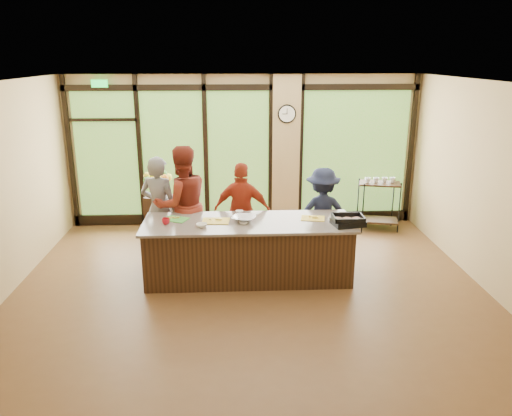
{
  "coord_description": "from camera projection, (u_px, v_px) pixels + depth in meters",
  "views": [
    {
      "loc": [
        -0.24,
        -6.88,
        3.35
      ],
      "look_at": [
        0.12,
        0.4,
        1.1
      ],
      "focal_mm": 35.0,
      "sensor_mm": 36.0,
      "label": 1
    }
  ],
  "objects": [
    {
      "name": "floor",
      "position": [
        249.0,
        285.0,
        7.56
      ],
      "size": [
        7.0,
        7.0,
        0.0
      ],
      "primitive_type": "plane",
      "color": "brown",
      "rests_on": "ground"
    },
    {
      "name": "ceiling",
      "position": [
        248.0,
        82.0,
        6.68
      ],
      "size": [
        7.0,
        7.0,
        0.0
      ],
      "primitive_type": "plane",
      "rotation": [
        3.14,
        0.0,
        0.0
      ],
      "color": "white",
      "rests_on": "back_wall"
    },
    {
      "name": "back_wall",
      "position": [
        243.0,
        151.0,
        9.99
      ],
      "size": [
        7.0,
        0.0,
        7.0
      ],
      "primitive_type": "plane",
      "rotation": [
        1.57,
        0.0,
        0.0
      ],
      "color": "tan",
      "rests_on": "floor"
    },
    {
      "name": "right_wall",
      "position": [
        488.0,
        187.0,
        7.29
      ],
      "size": [
        0.0,
        6.0,
        6.0
      ],
      "primitive_type": "plane",
      "rotation": [
        1.57,
        0.0,
        -1.57
      ],
      "color": "tan",
      "rests_on": "floor"
    },
    {
      "name": "window_wall",
      "position": [
        252.0,
        157.0,
        9.98
      ],
      "size": [
        6.9,
        0.12,
        3.0
      ],
      "color": "tan",
      "rests_on": "floor"
    },
    {
      "name": "island_base",
      "position": [
        248.0,
        251.0,
        7.72
      ],
      "size": [
        3.1,
        1.0,
        0.88
      ],
      "primitive_type": "cube",
      "color": "#311D10",
      "rests_on": "floor"
    },
    {
      "name": "countertop",
      "position": [
        248.0,
        223.0,
        7.58
      ],
      "size": [
        3.2,
        1.1,
        0.04
      ],
      "primitive_type": "cube",
      "color": "gray",
      "rests_on": "island_base"
    },
    {
      "name": "wall_clock",
      "position": [
        287.0,
        114.0,
        9.68
      ],
      "size": [
        0.36,
        0.04,
        0.36
      ],
      "color": "black",
      "rests_on": "window_wall"
    },
    {
      "name": "cook_left",
      "position": [
        159.0,
        209.0,
        8.28
      ],
      "size": [
        0.76,
        0.63,
        1.79
      ],
      "primitive_type": "imported",
      "rotation": [
        0.0,
        0.0,
        2.79
      ],
      "color": "slate",
      "rests_on": "floor"
    },
    {
      "name": "cook_midleft",
      "position": [
        182.0,
        205.0,
        8.22
      ],
      "size": [
        1.16,
        1.05,
        1.96
      ],
      "primitive_type": "imported",
      "rotation": [
        0.0,
        0.0,
        3.53
      ],
      "color": "maroon",
      "rests_on": "floor"
    },
    {
      "name": "cook_midright",
      "position": [
        242.0,
        212.0,
        8.36
      ],
      "size": [
        1.04,
        0.6,
        1.66
      ],
      "primitive_type": "imported",
      "rotation": [
        0.0,
        0.0,
        2.93
      ],
      "color": "maroon",
      "rests_on": "floor"
    },
    {
      "name": "cook_right",
      "position": [
        322.0,
        213.0,
        8.44
      ],
      "size": [
        1.01,
        0.58,
        1.56
      ],
      "primitive_type": "imported",
      "rotation": [
        0.0,
        0.0,
        3.14
      ],
      "color": "#171C33",
      "rests_on": "floor"
    },
    {
      "name": "roasting_pan",
      "position": [
        348.0,
        222.0,
        7.42
      ],
      "size": [
        0.51,
        0.43,
        0.08
      ],
      "primitive_type": "cube",
      "rotation": [
        0.0,
        0.0,
        0.18
      ],
      "color": "black",
      "rests_on": "countertop"
    },
    {
      "name": "mixing_bowl",
      "position": [
        244.0,
        219.0,
        7.57
      ],
      "size": [
        0.44,
        0.44,
        0.08
      ],
      "primitive_type": "imported",
      "rotation": [
        0.0,
        0.0,
        -0.32
      ],
      "color": "silver",
      "rests_on": "countertop"
    },
    {
      "name": "cutting_board_left",
      "position": [
        176.0,
        219.0,
        7.67
      ],
      "size": [
        0.44,
        0.4,
        0.01
      ],
      "primitive_type": "cube",
      "rotation": [
        0.0,
        0.0,
        -0.43
      ],
      "color": "green",
      "rests_on": "countertop"
    },
    {
      "name": "cutting_board_center",
      "position": [
        216.0,
        221.0,
        7.59
      ],
      "size": [
        0.43,
        0.34,
        0.01
      ],
      "primitive_type": "cube",
      "rotation": [
        0.0,
        0.0,
        -0.07
      ],
      "color": "gold",
      "rests_on": "countertop"
    },
    {
      "name": "cutting_board_right",
      "position": [
        313.0,
        218.0,
        7.72
      ],
      "size": [
        0.41,
        0.34,
        0.01
      ],
      "primitive_type": "cube",
      "rotation": [
        0.0,
        0.0,
        -0.2
      ],
      "color": "gold",
      "rests_on": "countertop"
    },
    {
      "name": "prep_bowl_near",
      "position": [
        202.0,
        225.0,
        7.34
      ],
      "size": [
        0.21,
        0.21,
        0.05
      ],
      "primitive_type": "imported",
      "rotation": [
        0.0,
        0.0,
        0.33
      ],
      "color": "white",
      "rests_on": "countertop"
    },
    {
      "name": "prep_bowl_mid",
      "position": [
        243.0,
        223.0,
        7.46
      ],
      "size": [
        0.17,
        0.17,
        0.04
      ],
      "primitive_type": "imported",
      "rotation": [
        0.0,
        0.0,
        0.35
      ],
      "color": "white",
      "rests_on": "countertop"
    },
    {
      "name": "prep_bowl_far",
      "position": [
        239.0,
        212.0,
        8.01
      ],
      "size": [
        0.14,
        0.14,
        0.03
      ],
      "primitive_type": "imported",
      "rotation": [
        0.0,
        0.0,
        0.14
      ],
      "color": "white",
      "rests_on": "countertop"
    },
    {
      "name": "red_ramekin",
      "position": [
        166.0,
        221.0,
        7.45
      ],
      "size": [
        0.15,
        0.15,
        0.09
      ],
      "primitive_type": "imported",
      "rotation": [
        0.0,
        0.0,
        -0.3
      ],
      "color": "#B41220",
      "rests_on": "countertop"
    },
    {
      "name": "flower_stand",
      "position": [
        160.0,
        218.0,
        9.29
      ],
      "size": [
        0.55,
        0.55,
        0.86
      ],
      "primitive_type": "cube",
      "rotation": [
        0.0,
        0.0,
        -0.36
      ],
      "color": "#311D10",
      "rests_on": "floor"
    },
    {
      "name": "flower_vase",
      "position": [
        159.0,
        190.0,
        9.13
      ],
      "size": [
        0.28,
        0.28,
        0.24
      ],
      "primitive_type": "imported",
      "rotation": [
        0.0,
        0.0,
        0.22
      ],
      "color": "olive",
      "rests_on": "flower_stand"
    },
    {
      "name": "bar_cart",
      "position": [
        379.0,
        199.0,
        9.8
      ],
      "size": [
        0.86,
        0.61,
        1.07
      ],
      "rotation": [
        0.0,
        0.0,
        -0.22
      ],
      "color": "#311D10",
      "rests_on": "floor"
    }
  ]
}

